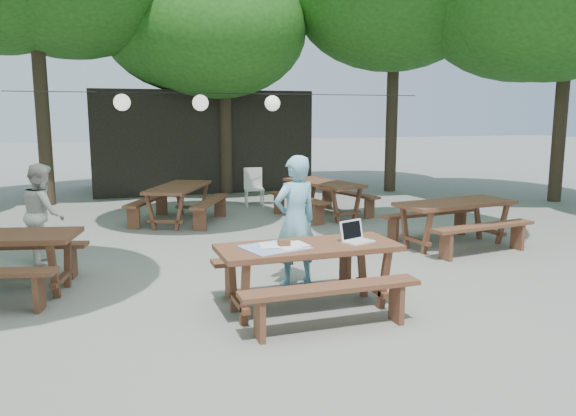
% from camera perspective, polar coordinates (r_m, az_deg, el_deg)
% --- Properties ---
extents(ground, '(80.00, 80.00, 0.00)m').
position_cam_1_polar(ground, '(6.84, 2.23, -9.01)').
color(ground, slate).
rests_on(ground, ground).
extents(pavilion, '(6.00, 3.00, 2.80)m').
position_cam_1_polar(pavilion, '(16.81, -9.12, 6.82)').
color(pavilion, black).
rests_on(pavilion, ground).
extents(main_picnic_table, '(2.00, 1.58, 0.75)m').
position_cam_1_polar(main_picnic_table, '(6.30, 2.07, -6.96)').
color(main_picnic_table, '#57321E').
rests_on(main_picnic_table, ground).
extents(picnic_table_ne, '(2.09, 1.82, 0.75)m').
position_cam_1_polar(picnic_table_ne, '(9.68, 16.53, -1.48)').
color(picnic_table_ne, '#57321E').
rests_on(picnic_table_ne, ground).
extents(picnic_table_far_w, '(2.26, 2.41, 0.75)m').
position_cam_1_polar(picnic_table_far_w, '(11.49, -11.01, 0.44)').
color(picnic_table_far_w, '#57321E').
rests_on(picnic_table_far_w, ground).
extents(picnic_table_far_e, '(1.98, 2.21, 0.75)m').
position_cam_1_polar(picnic_table_far_e, '(12.02, 3.60, 1.00)').
color(picnic_table_far_e, '#57321E').
rests_on(picnic_table_far_e, ground).
extents(woman, '(0.68, 0.52, 1.67)m').
position_cam_1_polar(woman, '(7.14, 0.76, -1.28)').
color(woman, '#7EC7E7').
rests_on(woman, ground).
extents(second_person, '(0.66, 0.79, 1.47)m').
position_cam_1_polar(second_person, '(8.96, -23.62, -0.50)').
color(second_person, white).
rests_on(second_person, ground).
extents(plastic_chair, '(0.50, 0.50, 0.90)m').
position_cam_1_polar(plastic_chair, '(13.36, -3.46, 1.30)').
color(plastic_chair, silver).
rests_on(plastic_chair, ground).
extents(laptop, '(0.40, 0.36, 0.24)m').
position_cam_1_polar(laptop, '(6.38, 6.84, -2.88)').
color(laptop, white).
rests_on(laptop, main_picnic_table).
extents(tabletop_clutter, '(0.77, 0.69, 0.08)m').
position_cam_1_polar(tabletop_clutter, '(6.09, -1.11, -3.89)').
color(tabletop_clutter, blue).
rests_on(tabletop_clutter, main_picnic_table).
extents(paper_lanterns, '(9.00, 0.34, 0.38)m').
position_cam_1_polar(paper_lanterns, '(12.24, -8.82, 10.53)').
color(paper_lanterns, black).
rests_on(paper_lanterns, ground).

